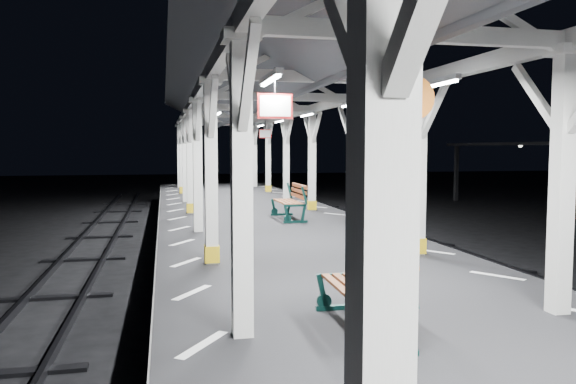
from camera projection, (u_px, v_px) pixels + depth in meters
name	position (u px, v px, depth m)	size (l,w,h in m)	color
ground	(354.00, 347.00, 8.67)	(120.00, 120.00, 0.00)	black
platform	(354.00, 316.00, 8.63)	(6.00, 50.00, 1.00)	black
hazard_stripes_left	(192.00, 292.00, 8.06)	(1.00, 48.00, 0.01)	silver
hazard_stripes_right	(497.00, 276.00, 9.12)	(1.00, 48.00, 0.01)	silver
track_left	(2.00, 370.00, 7.58)	(2.20, 60.00, 0.16)	#2D2D33
canopy	(357.00, 48.00, 8.30)	(5.40, 49.00, 4.65)	silver
bench_mid	(370.00, 287.00, 6.37)	(0.70, 1.76, 0.95)	#0C2F2C
bench_far	(292.00, 200.00, 16.46)	(0.72, 1.90, 1.03)	#0C2F2C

